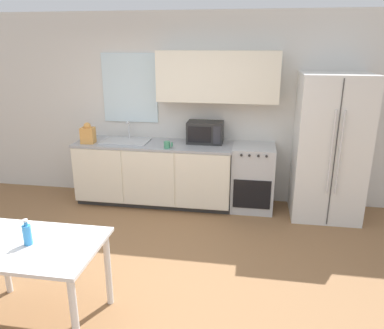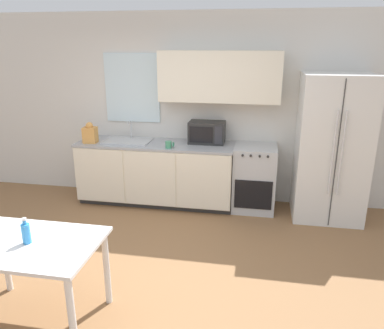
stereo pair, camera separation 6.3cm
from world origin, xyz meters
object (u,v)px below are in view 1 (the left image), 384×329
(drink_bottle, at_px, (27,234))
(microwave, at_px, (205,132))
(oven_range, at_px, (253,178))
(refrigerator, at_px, (329,148))
(dining_table, at_px, (31,256))
(coffee_mug, at_px, (168,145))

(drink_bottle, bearing_deg, microwave, 69.16)
(oven_range, bearing_deg, refrigerator, -3.96)
(refrigerator, distance_m, dining_table, 3.77)
(dining_table, bearing_deg, drink_bottle, -83.93)
(dining_table, height_order, drink_bottle, drink_bottle)
(oven_range, xyz_separation_m, drink_bottle, (-1.75, -2.66, 0.38))
(microwave, bearing_deg, oven_range, -8.71)
(refrigerator, bearing_deg, dining_table, -136.53)
(coffee_mug, bearing_deg, drink_bottle, -103.82)
(oven_range, xyz_separation_m, microwave, (-0.70, 0.11, 0.60))
(oven_range, bearing_deg, dining_table, -123.41)
(oven_range, height_order, dining_table, oven_range)
(oven_range, distance_m, dining_table, 3.18)
(coffee_mug, bearing_deg, refrigerator, 5.27)
(coffee_mug, bearing_deg, microwave, 38.71)
(refrigerator, xyz_separation_m, coffee_mug, (-2.14, -0.20, 0.00))
(drink_bottle, bearing_deg, coffee_mug, 76.18)
(oven_range, height_order, coffee_mug, coffee_mug)
(oven_range, relative_size, coffee_mug, 7.75)
(dining_table, bearing_deg, coffee_mug, 76.14)
(oven_range, distance_m, refrigerator, 1.10)
(refrigerator, height_order, coffee_mug, refrigerator)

